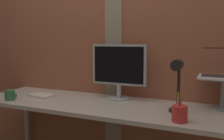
{
  "coord_description": "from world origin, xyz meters",
  "views": [
    {
      "loc": [
        0.88,
        -1.58,
        1.21
      ],
      "look_at": [
        0.13,
        0.16,
        0.99
      ],
      "focal_mm": 38.77,
      "sensor_mm": 36.0,
      "label": 1
    }
  ],
  "objects_px": {
    "pen_cup": "(180,113)",
    "coffee_mug": "(10,95)",
    "monitor": "(119,67)",
    "laptop": "(224,69)",
    "desk_lamp": "(177,80)"
  },
  "relations": [
    {
      "from": "laptop",
      "to": "desk_lamp",
      "type": "relative_size",
      "value": 0.94
    },
    {
      "from": "pen_cup",
      "to": "coffee_mug",
      "type": "bearing_deg",
      "value": 179.99
    },
    {
      "from": "monitor",
      "to": "laptop",
      "type": "distance_m",
      "value": 0.79
    },
    {
      "from": "monitor",
      "to": "desk_lamp",
      "type": "relative_size",
      "value": 1.27
    },
    {
      "from": "laptop",
      "to": "coffee_mug",
      "type": "xyz_separation_m",
      "value": [
        -1.58,
        -0.45,
        -0.24
      ]
    },
    {
      "from": "pen_cup",
      "to": "monitor",
      "type": "bearing_deg",
      "value": 144.51
    },
    {
      "from": "desk_lamp",
      "to": "coffee_mug",
      "type": "distance_m",
      "value": 1.32
    },
    {
      "from": "desk_lamp",
      "to": "pen_cup",
      "type": "relative_size",
      "value": 2.07
    },
    {
      "from": "pen_cup",
      "to": "coffee_mug",
      "type": "height_order",
      "value": "pen_cup"
    },
    {
      "from": "coffee_mug",
      "to": "laptop",
      "type": "bearing_deg",
      "value": 15.98
    },
    {
      "from": "monitor",
      "to": "desk_lamp",
      "type": "height_order",
      "value": "monitor"
    },
    {
      "from": "coffee_mug",
      "to": "pen_cup",
      "type": "bearing_deg",
      "value": -0.01
    },
    {
      "from": "monitor",
      "to": "coffee_mug",
      "type": "bearing_deg",
      "value": -154.26
    },
    {
      "from": "monitor",
      "to": "coffee_mug",
      "type": "relative_size",
      "value": 3.98
    },
    {
      "from": "desk_lamp",
      "to": "pen_cup",
      "type": "bearing_deg",
      "value": -75.34
    }
  ]
}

